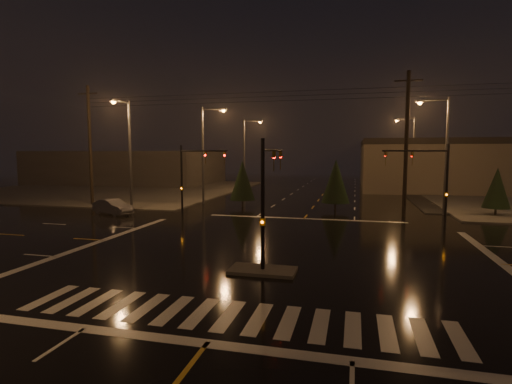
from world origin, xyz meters
TOP-DOWN VIEW (x-y plane):
  - ground at (0.00, 0.00)m, footprint 140.00×140.00m
  - sidewalk_nw at (-30.00, 30.00)m, footprint 36.00×36.00m
  - median_island at (0.00, -4.00)m, footprint 3.00×1.60m
  - crosswalk at (0.00, -9.00)m, footprint 15.00×2.60m
  - stop_bar_near at (0.00, -11.00)m, footprint 16.00×0.50m
  - stop_bar_far at (0.00, 11.00)m, footprint 16.00×0.50m
  - commercial_block at (-35.00, 42.00)m, footprint 30.00×18.00m
  - signal_mast_median at (0.00, -3.07)m, footprint 0.25×4.59m
  - signal_mast_ne at (9.50, 10.14)m, footprint 4.84×1.86m
  - signal_mast_nw at (-9.50, 10.14)m, footprint 4.84×1.86m
  - streetlight_1 at (-11.18, 18.00)m, footprint 2.77×0.32m
  - streetlight_2 at (-11.18, 34.00)m, footprint 2.77×0.32m
  - streetlight_3 at (11.18, 16.00)m, footprint 2.77×0.32m
  - streetlight_4 at (11.18, 36.00)m, footprint 2.77×0.32m
  - streetlight_5 at (-16.00, 11.18)m, footprint 0.32×2.77m
  - utility_pole_0 at (-22.00, 14.00)m, footprint 2.20×0.32m
  - utility_pole_1 at (8.00, 14.00)m, footprint 2.20×0.32m
  - conifer_0 at (15.59, 16.25)m, footprint 2.19×2.19m
  - conifer_3 at (-6.83, 16.66)m, footprint 2.50×2.50m
  - conifer_4 at (2.22, 16.58)m, footprint 2.60×2.60m
  - car_crossing at (-16.47, 9.25)m, footprint 4.29×2.75m

SIDE VIEW (x-z plane):
  - ground at x=0.00m, z-range 0.00..0.00m
  - crosswalk at x=0.00m, z-range 0.00..0.01m
  - stop_bar_near at x=0.00m, z-range 0.00..0.01m
  - stop_bar_far at x=0.00m, z-range 0.00..0.01m
  - sidewalk_nw at x=-30.00m, z-range 0.00..0.12m
  - median_island at x=0.00m, z-range 0.00..0.15m
  - car_crossing at x=-16.47m, z-range 0.00..1.34m
  - conifer_0 at x=15.59m, z-range 0.35..4.46m
  - conifer_3 at x=-6.83m, z-range 0.35..4.95m
  - conifer_4 at x=2.22m, z-range 0.35..5.11m
  - commercial_block at x=-35.00m, z-range 0.00..5.60m
  - signal_mast_median at x=0.00m, z-range 0.75..6.75m
  - signal_mast_ne at x=9.50m, z-range 0.79..6.79m
  - signal_mast_nw at x=-9.50m, z-range 0.79..6.79m
  - streetlight_1 at x=-11.18m, z-range 0.80..10.80m
  - streetlight_2 at x=-11.18m, z-range 0.80..10.80m
  - streetlight_3 at x=11.18m, z-range 0.80..10.80m
  - streetlight_4 at x=11.18m, z-range 0.80..10.80m
  - streetlight_5 at x=-16.00m, z-range 0.80..10.80m
  - utility_pole_0 at x=-22.00m, z-range 0.13..12.13m
  - utility_pole_1 at x=8.00m, z-range 0.13..12.13m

